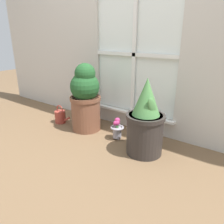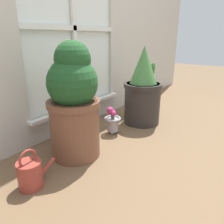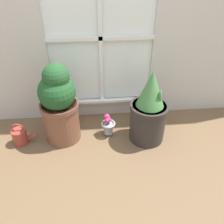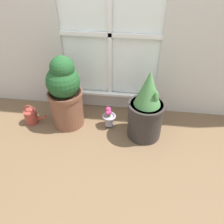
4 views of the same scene
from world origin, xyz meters
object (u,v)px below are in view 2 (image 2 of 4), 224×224
object	(u,v)px
potted_plant_left	(74,103)
watering_can	(31,174)
potted_plant_right	(143,90)
flower_vase	(112,120)

from	to	relation	value
potted_plant_left	watering_can	size ratio (longest dim) A/B	3.22
potted_plant_right	potted_plant_left	bearing A→B (deg)	174.37
potted_plant_right	watering_can	distance (m)	1.14
flower_vase	potted_plant_right	bearing A→B (deg)	-12.48
flower_vase	watering_can	size ratio (longest dim) A/B	0.98
flower_vase	watering_can	world-z (taller)	flower_vase
potted_plant_left	flower_vase	distance (m)	0.47
potted_plant_left	watering_can	bearing A→B (deg)	-173.00
potted_plant_right	flower_vase	xyz separation A→B (m)	(-0.34, 0.08, -0.18)
watering_can	flower_vase	bearing A→B (deg)	3.50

